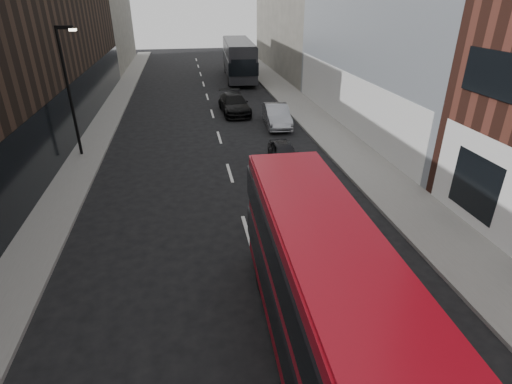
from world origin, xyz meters
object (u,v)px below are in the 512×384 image
car_a (284,153)px  street_lamp (69,84)px  grey_bus (239,59)px  red_bus (323,295)px  car_c (234,104)px  car_b (277,116)px

car_a → street_lamp: bearing=166.7°
grey_bus → red_bus: bearing=-91.6°
car_a → car_c: car_c is taller
street_lamp → car_c: 13.19m
street_lamp → red_bus: 18.96m
street_lamp → car_c: street_lamp is taller
street_lamp → car_a: bearing=-15.8°
red_bus → car_b: size_ratio=2.16×
car_b → car_c: (-2.56, 4.01, -0.01)m
grey_bus → car_b: 18.59m
red_bus → car_b: bearing=81.9°
street_lamp → car_a: (11.36, -3.21, -3.57)m
grey_bus → car_c: grey_bus is taller
car_a → grey_bus: bearing=90.2°
red_bus → car_c: size_ratio=1.93×
car_c → car_b: bearing=-59.9°
car_a → car_c: size_ratio=0.70×
grey_bus → car_b: grey_bus is taller
red_bus → grey_bus: bearing=86.8°
car_c → car_a: bearing=-85.5°
grey_bus → car_a: size_ratio=3.55×
street_lamp → car_b: bearing=17.2°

